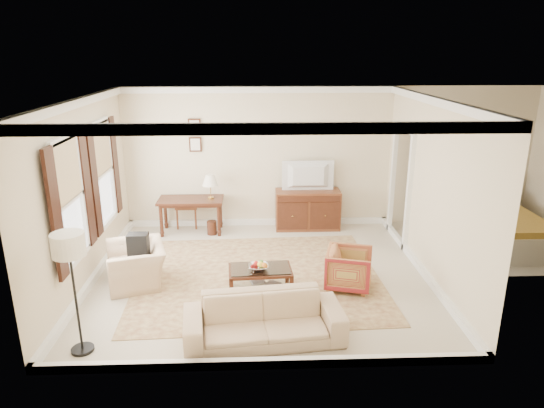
{
  "coord_description": "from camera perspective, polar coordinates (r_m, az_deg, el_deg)",
  "views": [
    {
      "loc": [
        -0.1,
        -7.33,
        3.59
      ],
      "look_at": [
        0.2,
        0.3,
        1.15
      ],
      "focal_mm": 32.0,
      "sensor_mm": 36.0,
      "label": 1
    }
  ],
  "objects": [
    {
      "name": "room_shell",
      "position": [
        7.42,
        -1.47,
        9.04
      ],
      "size": [
        5.51,
        5.01,
        2.91
      ],
      "color": "beige",
      "rests_on": "ground"
    },
    {
      "name": "striped_armchair",
      "position": [
        7.72,
        9.06,
        -7.32
      ],
      "size": [
        0.79,
        0.83,
        0.7
      ],
      "primitive_type": "imported",
      "rotation": [
        0.0,
        0.0,
        1.31
      ],
      "color": "maroon",
      "rests_on": "room_shell"
    },
    {
      "name": "floor_lamp",
      "position": [
        6.15,
        -22.73,
        -5.42
      ],
      "size": [
        0.39,
        0.39,
        1.57
      ],
      "color": "black",
      "rests_on": "room_shell"
    },
    {
      "name": "coffee_table",
      "position": [
        7.51,
        -1.39,
        -8.22
      ],
      "size": [
        0.99,
        0.62,
        0.41
      ],
      "rotation": [
        0.0,
        0.0,
        0.06
      ],
      "color": "#421E13",
      "rests_on": "room_shell"
    },
    {
      "name": "framed_prints",
      "position": [
        10.01,
        -9.06,
        8.01
      ],
      "size": [
        0.25,
        0.04,
        0.68
      ],
      "primitive_type": null,
      "color": "#421E13",
      "rests_on": "room_shell"
    },
    {
      "name": "tv",
      "position": [
        9.86,
        4.33,
        4.37
      ],
      "size": [
        1.01,
        0.58,
        0.13
      ],
      "primitive_type": "imported",
      "rotation": [
        0.0,
        0.0,
        3.14
      ],
      "color": "black",
      "rests_on": "sideboard"
    },
    {
      "name": "club_armchair",
      "position": [
        8.02,
        -15.71,
        -6.16
      ],
      "size": [
        0.9,
        1.14,
        0.87
      ],
      "primitive_type": "imported",
      "rotation": [
        0.0,
        0.0,
        -1.28
      ],
      "color": "tan",
      "rests_on": "room_shell"
    },
    {
      "name": "backpack",
      "position": [
        7.97,
        -15.48,
        -4.39
      ],
      "size": [
        0.33,
        0.38,
        0.4
      ],
      "primitive_type": "cube",
      "rotation": [
        0.0,
        0.0,
        -1.14
      ],
      "color": "black",
      "rests_on": "club_armchair"
    },
    {
      "name": "window_front",
      "position": [
        7.41,
        -22.69,
        0.33
      ],
      "size": [
        0.12,
        1.56,
        1.8
      ],
      "primitive_type": null,
      "color": "#CCB284",
      "rests_on": "room_shell"
    },
    {
      "name": "book_b",
      "position": [
        7.56,
        -0.74,
        -9.3
      ],
      "size": [
        0.24,
        0.19,
        0.38
      ],
      "primitive_type": "imported",
      "rotation": [
        0.0,
        0.0,
        -0.64
      ],
      "color": "brown",
      "rests_on": "coffee_table"
    },
    {
      "name": "sofa",
      "position": [
        6.32,
        -0.98,
        -12.65
      ],
      "size": [
        2.08,
        0.82,
        0.79
      ],
      "primitive_type": "imported",
      "rotation": [
        0.0,
        0.0,
        0.11
      ],
      "color": "tan",
      "rests_on": "room_shell"
    },
    {
      "name": "desk_chair",
      "position": [
        10.32,
        -9.98,
        0.17
      ],
      "size": [
        0.51,
        0.51,
        1.05
      ],
      "primitive_type": null,
      "rotation": [
        0.0,
        0.0,
        0.16
      ],
      "color": "brown",
      "rests_on": "room_shell"
    },
    {
      "name": "desk_lamp",
      "position": [
        9.8,
        -7.25,
        2.03
      ],
      "size": [
        0.32,
        0.32,
        0.5
      ],
      "primitive_type": null,
      "color": "silver",
      "rests_on": "writing_desk"
    },
    {
      "name": "book_a",
      "position": [
        7.62,
        -2.59,
        -9.05
      ],
      "size": [
        0.28,
        0.11,
        0.38
      ],
      "primitive_type": "imported",
      "rotation": [
        0.0,
        0.0,
        0.29
      ],
      "color": "brown",
      "rests_on": "coffee_table"
    },
    {
      "name": "doorway",
      "position": [
        9.6,
        14.86,
        1.93
      ],
      "size": [
        0.1,
        1.12,
        2.25
      ],
      "primitive_type": null,
      "color": "white",
      "rests_on": "room_shell"
    },
    {
      "name": "window_rear",
      "position": [
        8.87,
        -19.26,
        3.42
      ],
      "size": [
        0.12,
        1.56,
        1.8
      ],
      "primitive_type": null,
      "color": "#CCB284",
      "rests_on": "room_shell"
    },
    {
      "name": "rug",
      "position": [
        8.1,
        -1.66,
        -8.54
      ],
      "size": [
        4.1,
        3.56,
        0.01
      ],
      "primitive_type": "cube",
      "rotation": [
        0.0,
        0.0,
        0.04
      ],
      "color": "brown",
      "rests_on": "room_shell"
    },
    {
      "name": "sideboard",
      "position": [
        10.12,
        4.2,
        -0.64
      ],
      "size": [
        1.33,
        0.51,
        0.82
      ],
      "primitive_type": "cube",
      "color": "brown",
      "rests_on": "room_shell"
    },
    {
      "name": "writing_desk",
      "position": [
        9.95,
        -9.52,
        -0.01
      ],
      "size": [
        1.3,
        0.65,
        0.71
      ],
      "color": "#421E13",
      "rests_on": "room_shell"
    },
    {
      "name": "annex_bedroom",
      "position": [
        10.18,
        24.74,
        -2.6
      ],
      "size": [
        3.0,
        2.7,
        2.9
      ],
      "color": "beige",
      "rests_on": "ground"
    },
    {
      "name": "fruit_bowl",
      "position": [
        7.4,
        -1.59,
        -7.34
      ],
      "size": [
        0.42,
        0.42,
        0.1
      ],
      "primitive_type": "imported",
      "color": "silver",
      "rests_on": "coffee_table"
    }
  ]
}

